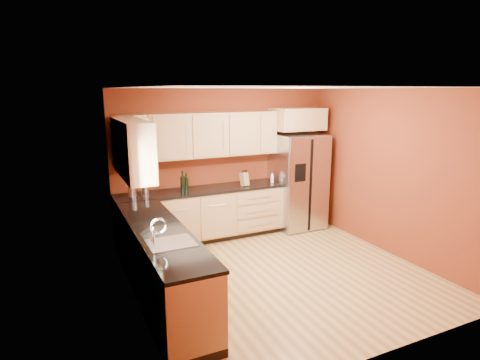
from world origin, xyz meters
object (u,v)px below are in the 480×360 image
object	(u,v)px
canister_left	(146,191)
knife_block	(244,179)
wine_bottle_a	(183,181)
soap_dispenser	(272,178)
refrigerator	(298,181)

from	to	relation	value
canister_left	knife_block	distance (m)	1.73
wine_bottle_a	soap_dispenser	bearing A→B (deg)	0.00
wine_bottle_a	soap_dispenser	distance (m)	1.70
refrigerator	soap_dispenser	xyz separation A→B (m)	(-0.55, 0.01, 0.12)
refrigerator	canister_left	distance (m)	2.86
refrigerator	soap_dispenser	world-z (taller)	refrigerator
refrigerator	soap_dispenser	distance (m)	0.56
refrigerator	wine_bottle_a	size ratio (longest dim) A/B	4.90
canister_left	knife_block	bearing A→B (deg)	-0.95
soap_dispenser	wine_bottle_a	bearing A→B (deg)	-180.00
wine_bottle_a	soap_dispenser	xyz separation A→B (m)	(1.69, 0.00, -0.09)
refrigerator	knife_block	world-z (taller)	refrigerator
refrigerator	soap_dispenser	size ratio (longest dim) A/B	10.11
refrigerator	canister_left	bearing A→B (deg)	179.51
canister_left	wine_bottle_a	distance (m)	0.62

